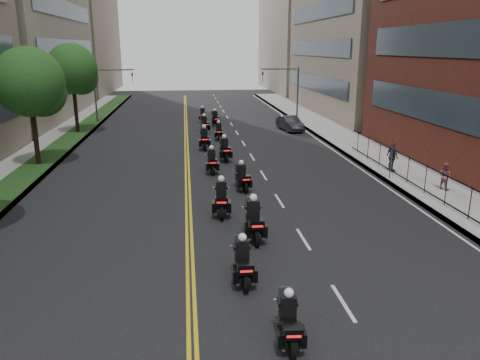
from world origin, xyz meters
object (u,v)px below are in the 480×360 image
object	(u,v)px
motorcycle_1	(289,323)
pedestrian_c	(392,156)
motorcycle_2	(243,263)
motorcycle_6	(212,162)
motorcycle_12	(203,115)
parked_sedan	(290,123)
pedestrian_b	(445,176)
motorcycle_11	(215,119)
motorcycle_5	(242,178)
motorcycle_4	(221,199)
motorcycle_9	(219,132)
motorcycle_8	(204,139)
motorcycle_10	(204,125)
motorcycle_7	(225,150)
motorcycle_3	(254,222)

from	to	relation	value
motorcycle_1	pedestrian_c	world-z (taller)	pedestrian_c
motorcycle_2	motorcycle_6	bearing A→B (deg)	91.13
motorcycle_12	parked_sedan	bearing A→B (deg)	-36.42
motorcycle_12	pedestrian_b	size ratio (longest dim) A/B	1.53
motorcycle_12	motorcycle_11	bearing A→B (deg)	-68.64
motorcycle_1	motorcycle_5	xyz separation A→B (m)	(0.44, 13.94, 0.04)
motorcycle_4	parked_sedan	xyz separation A→B (m)	(8.20, 22.21, -0.05)
motorcycle_4	motorcycle_9	distance (m)	18.56
motorcycle_4	motorcycle_8	world-z (taller)	motorcycle_8
motorcycle_9	motorcycle_10	bearing A→B (deg)	109.24
motorcycle_9	pedestrian_b	distance (m)	19.73
motorcycle_8	motorcycle_5	bearing A→B (deg)	-82.38
motorcycle_11	parked_sedan	bearing A→B (deg)	-32.61
motorcycle_1	motorcycle_8	size ratio (longest dim) A/B	0.82
motorcycle_7	motorcycle_10	bearing A→B (deg)	91.22
motorcycle_5	pedestrian_c	bearing A→B (deg)	6.09
motorcycle_8	motorcycle_12	bearing A→B (deg)	87.65
pedestrian_b	pedestrian_c	distance (m)	4.20
motorcycle_5	pedestrian_c	size ratio (longest dim) A/B	1.21
motorcycle_5	motorcycle_11	bearing A→B (deg)	82.29
motorcycle_2	motorcycle_1	bearing A→B (deg)	-77.07
motorcycle_2	motorcycle_7	world-z (taller)	motorcycle_7
motorcycle_11	pedestrian_c	distance (m)	21.50
motorcycle_9	motorcycle_5	bearing A→B (deg)	-86.49
motorcycle_3	motorcycle_9	bearing A→B (deg)	89.99
motorcycle_12	pedestrian_b	distance (m)	29.12
motorcycle_10	motorcycle_11	world-z (taller)	motorcycle_11
motorcycle_3	motorcycle_10	world-z (taller)	motorcycle_3
motorcycle_5	motorcycle_7	bearing A→B (deg)	85.05
motorcycle_7	parked_sedan	distance (m)	13.41
motorcycle_6	motorcycle_12	size ratio (longest dim) A/B	1.04
motorcycle_1	motorcycle_2	xyz separation A→B (m)	(-0.79, 3.51, 0.05)
motorcycle_8	pedestrian_c	size ratio (longest dim) A/B	1.38
motorcycle_4	pedestrian_c	size ratio (longest dim) A/B	1.36
motorcycle_2	pedestrian_b	distance (m)	14.95
motorcycle_9	pedestrian_c	size ratio (longest dim) A/B	1.20
motorcycle_3	motorcycle_5	distance (m)	6.86
motorcycle_10	motorcycle_11	distance (m)	3.50
motorcycle_3	motorcycle_1	bearing A→B (deg)	-90.45
motorcycle_1	motorcycle_8	bearing A→B (deg)	96.71
motorcycle_11	motorcycle_5	bearing A→B (deg)	-97.57
motorcycle_7	parked_sedan	world-z (taller)	motorcycle_7
motorcycle_8	motorcycle_3	bearing A→B (deg)	-86.62
motorcycle_3	motorcycle_11	bearing A→B (deg)	89.77
motorcycle_2	motorcycle_6	size ratio (longest dim) A/B	0.98
motorcycle_3	motorcycle_6	xyz separation A→B (m)	(-1.09, 10.72, -0.06)
motorcycle_6	pedestrian_b	size ratio (longest dim) A/B	1.58
motorcycle_6	motorcycle_3	bearing A→B (deg)	-85.46
motorcycle_4	motorcycle_7	bearing A→B (deg)	88.21
motorcycle_7	motorcycle_1	bearing A→B (deg)	-93.64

